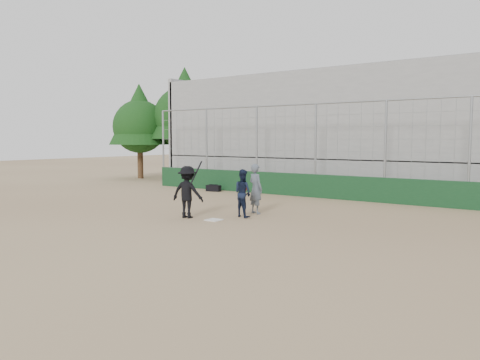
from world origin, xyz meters
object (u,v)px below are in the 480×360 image
Objects in this scene: batter_at_plate at (188,192)px; equipment_bag at (213,188)px; umpire at (256,191)px; catcher_crouched at (243,201)px.

equipment_bag is at bearing 122.19° from batter_at_plate.
batter_at_plate is 1.20× the size of umpire.
catcher_crouched is at bearing -44.45° from equipment_bag.
batter_at_plate is 7.61m from equipment_bag.
batter_at_plate is at bearing -140.06° from catcher_crouched.
umpire is at bearing -39.86° from equipment_bag.
equipment_bag is at bearing -19.73° from umpire.
umpire is 2.05× the size of equipment_bag.
catcher_crouched is 1.43× the size of equipment_bag.
umpire reaches higher than catcher_crouched.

